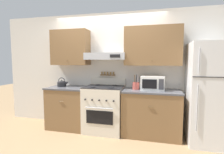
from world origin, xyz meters
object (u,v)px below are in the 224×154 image
Objects in this scene: stove_range at (104,109)px; utensil_crock at (136,86)px; tea_kettle at (62,83)px; refrigerator at (209,94)px; microwave at (152,83)px.

utensil_crock is (0.66, 0.06, 0.51)m from stove_range.
stove_range is 0.83m from utensil_crock.
tea_kettle is at bearing -180.00° from utensil_crock.
refrigerator is 3.00m from tea_kettle.
refrigerator reaches higher than tea_kettle.
refrigerator reaches higher than stove_range.
tea_kettle is 2.00m from microwave.
refrigerator is at bearing -4.81° from utensil_crock.
refrigerator is at bearing -1.54° from stove_range.
stove_range is at bearing 178.46° from refrigerator.
tea_kettle is at bearing 177.87° from refrigerator.
microwave is (2.00, 0.02, 0.07)m from tea_kettle.
refrigerator is at bearing -2.13° from tea_kettle.
stove_range is at bearing -3.29° from tea_kettle.
stove_range is 1.14m from microwave.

